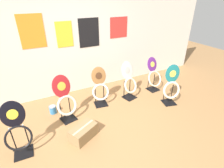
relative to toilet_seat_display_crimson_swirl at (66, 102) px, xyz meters
name	(u,v)px	position (x,y,z in m)	size (l,w,h in m)	color
ground_plane	(108,149)	(0.37, -1.06, -0.41)	(14.00, 14.00, 0.00)	#A37547
wall_back	(66,41)	(0.38, 1.07, 0.89)	(8.00, 0.07, 2.60)	silver
toilet_seat_display_crimson_swirl	(66,102)	(0.00, 0.00, 0.00)	(0.44, 0.39, 0.92)	black
toilet_seat_display_white_plain	(129,82)	(1.53, 0.13, -0.01)	(0.42, 0.39, 0.88)	black
toilet_seat_display_jazz_black	(17,132)	(-0.85, -0.50, 0.01)	(0.40, 0.30, 0.91)	black
toilet_seat_display_teal_sax	(171,87)	(2.22, -0.51, 0.00)	(0.43, 0.34, 0.92)	black
toilet_seat_display_woodgrain	(100,88)	(0.81, 0.19, 0.00)	(0.40, 0.36, 0.86)	black
toilet_seat_display_purple_note	(154,75)	(2.30, 0.19, -0.01)	(0.43, 0.36, 0.84)	black
paint_can	(53,109)	(-0.23, 0.33, -0.32)	(0.15, 0.15, 0.17)	teal
storage_box	(84,132)	(0.11, -0.65, -0.29)	(0.54, 0.45, 0.23)	#93754C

